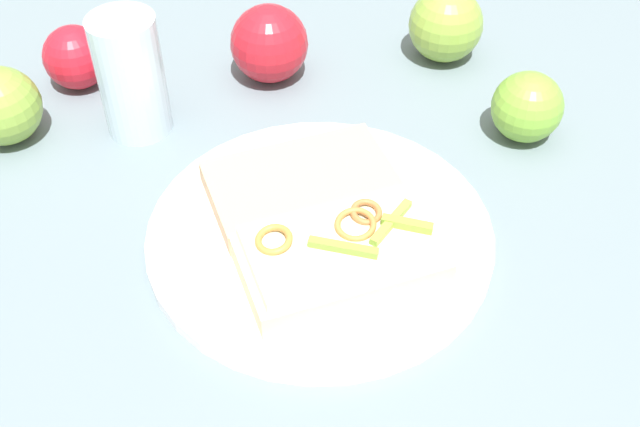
% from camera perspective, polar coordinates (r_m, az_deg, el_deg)
% --- Properties ---
extents(ground_plane, '(2.00, 2.00, 0.00)m').
position_cam_1_polar(ground_plane, '(0.68, 0.00, -1.91)').
color(ground_plane, slate).
rests_on(ground_plane, ground).
extents(plate, '(0.30, 0.30, 0.01)m').
position_cam_1_polar(plate, '(0.67, 0.00, -1.57)').
color(plate, white).
rests_on(plate, ground_plane).
extents(sandwich, '(0.17, 0.19, 0.04)m').
position_cam_1_polar(sandwich, '(0.63, 1.51, -3.02)').
color(sandwich, beige).
rests_on(sandwich, plate).
extents(bread_slice_side, '(0.18, 0.19, 0.02)m').
position_cam_1_polar(bread_slice_side, '(0.70, -1.34, 2.09)').
color(bread_slice_side, tan).
rests_on(bread_slice_side, plate).
extents(apple_0, '(0.09, 0.09, 0.07)m').
position_cam_1_polar(apple_0, '(0.88, -17.57, 10.92)').
color(apple_0, red).
rests_on(apple_0, ground_plane).
extents(apple_1, '(0.10, 0.10, 0.08)m').
position_cam_1_polar(apple_1, '(0.82, -22.44, 7.33)').
color(apple_1, '#7EA63C').
rests_on(apple_1, ground_plane).
extents(apple_2, '(0.09, 0.09, 0.07)m').
position_cam_1_polar(apple_2, '(0.79, 15.01, 7.59)').
color(apple_2, '#75B138').
rests_on(apple_2, ground_plane).
extents(apple_3, '(0.11, 0.11, 0.08)m').
position_cam_1_polar(apple_3, '(0.85, -3.76, 12.38)').
color(apple_3, red).
rests_on(apple_3, ground_plane).
extents(apple_4, '(0.09, 0.09, 0.08)m').
position_cam_1_polar(apple_4, '(0.89, 9.25, 13.56)').
color(apple_4, '#83AB3D').
rests_on(apple_4, ground_plane).
extents(drinking_glass, '(0.07, 0.07, 0.12)m').
position_cam_1_polar(drinking_glass, '(0.78, -13.75, 9.81)').
color(drinking_glass, silver).
rests_on(drinking_glass, ground_plane).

